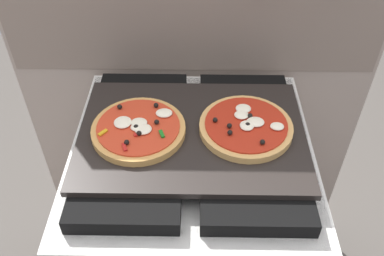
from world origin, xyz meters
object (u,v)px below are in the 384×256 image
Objects in this scene: pizza_left at (139,129)px; stove at (192,239)px; baking_tray at (192,133)px; pizza_right at (246,126)px.

stove is at bearing 2.34° from pizza_left.
pizza_left is at bearing -177.66° from stove.
stove is 4.04× the size of pizza_left.
baking_tray is 0.13m from pizza_right.
baking_tray reaches higher than stove.
stove is 1.67× the size of baking_tray.
pizza_right is at bearing 2.87° from pizza_left.
stove is at bearing -90.00° from baking_tray.
baking_tray is at bearing 90.00° from stove.
stove is at bearing -176.62° from pizza_right.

